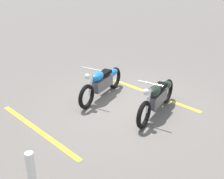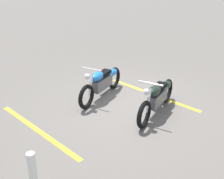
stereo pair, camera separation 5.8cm
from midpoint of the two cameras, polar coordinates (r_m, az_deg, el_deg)
ground_plane at (r=7.67m, az=3.36°, el=-3.14°), size 60.00×60.00×0.00m
motorcycle_bright_foreground at (r=7.97m, az=-1.76°, el=1.59°), size 2.18×0.82×1.04m
motorcycle_dark_foreground at (r=7.15m, az=9.56°, el=-1.42°), size 2.19×0.79×1.04m
bollard_post at (r=4.86m, az=-15.78°, el=-16.24°), size 0.14×0.14×0.81m
parking_stripe_near at (r=8.38m, az=8.48°, el=-0.95°), size 0.20×3.20×0.01m
parking_stripe_mid at (r=6.75m, az=-14.82°, el=-7.96°), size 0.20×3.20×0.01m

